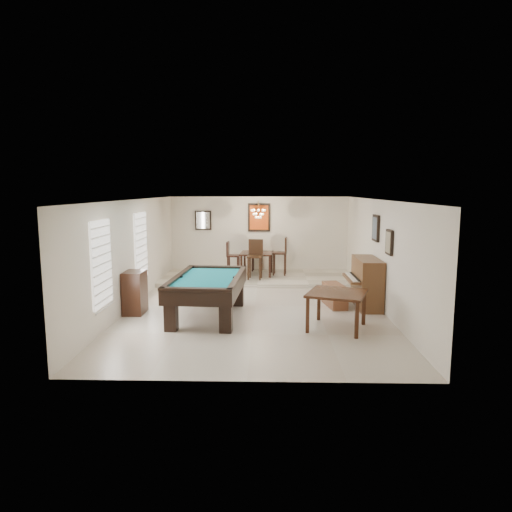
{
  "coord_description": "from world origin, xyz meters",
  "views": [
    {
      "loc": [
        0.31,
        -10.96,
        2.85
      ],
      "look_at": [
        0.0,
        0.6,
        1.15
      ],
      "focal_mm": 32.0,
      "sensor_mm": 36.0,
      "label": 1
    }
  ],
  "objects_px": {
    "apothecary_chest": "(135,292)",
    "chandelier": "(258,210)",
    "upright_piano": "(361,283)",
    "flower_vase": "(257,245)",
    "piano_bench": "(335,295)",
    "dining_chair_east": "(280,256)",
    "dining_chair_south": "(255,260)",
    "dining_chair_north": "(257,257)",
    "dining_table": "(257,262)",
    "pool_table": "(208,297)",
    "dining_chair_west": "(233,258)",
    "square_table": "(336,310)"
  },
  "relations": [
    {
      "from": "piano_bench",
      "to": "dining_table",
      "type": "bearing_deg",
      "value": 120.01
    },
    {
      "from": "upright_piano",
      "to": "flower_vase",
      "type": "xyz_separation_m",
      "value": [
        -2.63,
        3.49,
        0.49
      ]
    },
    {
      "from": "flower_vase",
      "to": "pool_table",
      "type": "bearing_deg",
      "value": -102.34
    },
    {
      "from": "apothecary_chest",
      "to": "piano_bench",
      "type": "bearing_deg",
      "value": 9.31
    },
    {
      "from": "dining_table",
      "to": "flower_vase",
      "type": "distance_m",
      "value": 0.55
    },
    {
      "from": "apothecary_chest",
      "to": "chandelier",
      "type": "height_order",
      "value": "chandelier"
    },
    {
      "from": "apothecary_chest",
      "to": "dining_chair_south",
      "type": "distance_m",
      "value": 4.42
    },
    {
      "from": "square_table",
      "to": "dining_chair_south",
      "type": "distance_m",
      "value": 4.94
    },
    {
      "from": "dining_chair_east",
      "to": "square_table",
      "type": "bearing_deg",
      "value": 16.62
    },
    {
      "from": "dining_table",
      "to": "chandelier",
      "type": "relative_size",
      "value": 1.7
    },
    {
      "from": "upright_piano",
      "to": "piano_bench",
      "type": "distance_m",
      "value": 0.71
    },
    {
      "from": "dining_chair_south",
      "to": "dining_chair_east",
      "type": "relative_size",
      "value": 1.0
    },
    {
      "from": "square_table",
      "to": "upright_piano",
      "type": "distance_m",
      "value": 2.01
    },
    {
      "from": "upright_piano",
      "to": "dining_chair_west",
      "type": "xyz_separation_m",
      "value": [
        -3.38,
        3.45,
        0.06
      ]
    },
    {
      "from": "dining_table",
      "to": "chandelier",
      "type": "height_order",
      "value": "chandelier"
    },
    {
      "from": "piano_bench",
      "to": "dining_chair_north",
      "type": "xyz_separation_m",
      "value": [
        -2.0,
        4.17,
        0.34
      ]
    },
    {
      "from": "dining_table",
      "to": "upright_piano",
      "type": "bearing_deg",
      "value": -52.99
    },
    {
      "from": "pool_table",
      "to": "dining_chair_east",
      "type": "bearing_deg",
      "value": 72.47
    },
    {
      "from": "dining_chair_east",
      "to": "pool_table",
      "type": "bearing_deg",
      "value": -15.1
    },
    {
      "from": "flower_vase",
      "to": "upright_piano",
      "type": "bearing_deg",
      "value": -52.99
    },
    {
      "from": "piano_bench",
      "to": "apothecary_chest",
      "type": "bearing_deg",
      "value": -170.69
    },
    {
      "from": "dining_chair_east",
      "to": "dining_chair_west",
      "type": "bearing_deg",
      "value": -81.03
    },
    {
      "from": "upright_piano",
      "to": "dining_chair_north",
      "type": "bearing_deg",
      "value": 122.14
    },
    {
      "from": "square_table",
      "to": "dining_chair_east",
      "type": "height_order",
      "value": "dining_chair_east"
    },
    {
      "from": "pool_table",
      "to": "dining_chair_south",
      "type": "bearing_deg",
      "value": 79.15
    },
    {
      "from": "flower_vase",
      "to": "dining_chair_south",
      "type": "relative_size",
      "value": 0.21
    },
    {
      "from": "piano_bench",
      "to": "flower_vase",
      "type": "height_order",
      "value": "flower_vase"
    },
    {
      "from": "piano_bench",
      "to": "dining_table",
      "type": "distance_m",
      "value": 4.0
    },
    {
      "from": "dining_chair_west",
      "to": "dining_chair_east",
      "type": "bearing_deg",
      "value": -83.25
    },
    {
      "from": "apothecary_chest",
      "to": "dining_chair_north",
      "type": "bearing_deg",
      "value": 61.29
    },
    {
      "from": "pool_table",
      "to": "square_table",
      "type": "height_order",
      "value": "pool_table"
    },
    {
      "from": "dining_chair_south",
      "to": "dining_chair_west",
      "type": "xyz_separation_m",
      "value": [
        -0.71,
        0.67,
        -0.07
      ]
    },
    {
      "from": "dining_chair_east",
      "to": "chandelier",
      "type": "xyz_separation_m",
      "value": [
        -0.68,
        -0.31,
        1.48
      ]
    },
    {
      "from": "dining_table",
      "to": "pool_table",
      "type": "bearing_deg",
      "value": -102.34
    },
    {
      "from": "piano_bench",
      "to": "dining_chair_east",
      "type": "xyz_separation_m",
      "value": [
        -1.27,
        3.51,
        0.45
      ]
    },
    {
      "from": "dining_table",
      "to": "dining_chair_north",
      "type": "distance_m",
      "value": 0.71
    },
    {
      "from": "upright_piano",
      "to": "piano_bench",
      "type": "xyz_separation_m",
      "value": [
        -0.63,
        0.03,
        -0.33
      ]
    },
    {
      "from": "upright_piano",
      "to": "dining_chair_south",
      "type": "distance_m",
      "value": 3.85
    },
    {
      "from": "pool_table",
      "to": "apothecary_chest",
      "type": "xyz_separation_m",
      "value": [
        -1.73,
        0.26,
        0.05
      ]
    },
    {
      "from": "apothecary_chest",
      "to": "dining_table",
      "type": "xyz_separation_m",
      "value": [
        2.71,
        4.23,
        0.05
      ]
    },
    {
      "from": "square_table",
      "to": "dining_table",
      "type": "height_order",
      "value": "dining_table"
    },
    {
      "from": "pool_table",
      "to": "piano_bench",
      "type": "relative_size",
      "value": 2.76
    },
    {
      "from": "square_table",
      "to": "flower_vase",
      "type": "distance_m",
      "value": 5.63
    },
    {
      "from": "dining_chair_west",
      "to": "chandelier",
      "type": "xyz_separation_m",
      "value": [
        0.8,
        -0.22,
        1.54
      ]
    },
    {
      "from": "apothecary_chest",
      "to": "dining_chair_south",
      "type": "bearing_deg",
      "value": 52.81
    },
    {
      "from": "upright_piano",
      "to": "piano_bench",
      "type": "bearing_deg",
      "value": 177.41
    },
    {
      "from": "piano_bench",
      "to": "dining_chair_west",
      "type": "bearing_deg",
      "value": 128.77
    },
    {
      "from": "upright_piano",
      "to": "flower_vase",
      "type": "height_order",
      "value": "flower_vase"
    },
    {
      "from": "pool_table",
      "to": "dining_chair_west",
      "type": "relative_size",
      "value": 2.5
    },
    {
      "from": "apothecary_chest",
      "to": "chandelier",
      "type": "relative_size",
      "value": 1.64
    }
  ]
}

